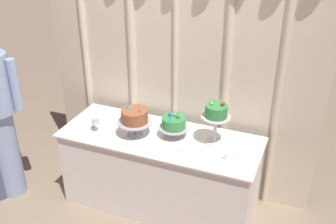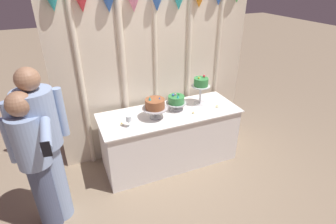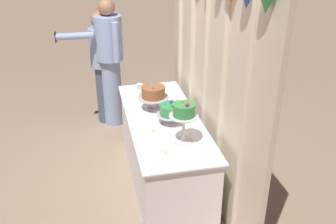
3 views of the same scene
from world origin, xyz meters
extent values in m
plane|color=gray|center=(0.00, 0.00, 0.00)|extent=(24.00, 24.00, 0.00)
cube|color=beige|center=(0.00, 0.56, 1.23)|extent=(2.71, 0.04, 2.46)
cylinder|color=beige|center=(-1.00, 0.53, 1.23)|extent=(0.07, 0.07, 2.46)
cylinder|color=beige|center=(-0.47, 0.53, 1.23)|extent=(0.08, 0.08, 2.46)
cylinder|color=beige|center=(-0.02, 0.53, 1.23)|extent=(0.06, 0.06, 2.46)
cylinder|color=beige|center=(0.47, 0.53, 1.23)|extent=(0.07, 0.07, 2.46)
cylinder|color=beige|center=(0.95, 0.53, 1.23)|extent=(0.06, 0.06, 2.46)
cube|color=white|center=(0.00, 0.10, 0.38)|extent=(1.79, 0.65, 0.76)
cube|color=white|center=(0.00, 0.10, 0.77)|extent=(1.84, 0.70, 0.01)
cylinder|color=#B2B2B7|center=(-0.22, 0.05, 0.78)|extent=(0.14, 0.14, 0.01)
cylinder|color=#B2B2B7|center=(-0.22, 0.05, 0.85)|extent=(0.03, 0.03, 0.11)
cylinder|color=#B2B2B7|center=(-0.22, 0.05, 0.91)|extent=(0.32, 0.32, 0.01)
cylinder|color=#995633|center=(-0.22, 0.05, 0.97)|extent=(0.24, 0.24, 0.11)
cone|color=blue|center=(-0.17, 0.04, 1.04)|extent=(0.02, 0.02, 0.03)
cone|color=#2DB2B7|center=(-0.29, 0.05, 1.05)|extent=(0.03, 0.03, 0.05)
cylinder|color=#B2B2B7|center=(0.11, 0.15, 0.78)|extent=(0.17, 0.17, 0.01)
cylinder|color=#B2B2B7|center=(0.11, 0.15, 0.83)|extent=(0.03, 0.03, 0.07)
cylinder|color=#B2B2B7|center=(0.11, 0.15, 0.87)|extent=(0.27, 0.27, 0.01)
cylinder|color=#388E47|center=(0.11, 0.15, 0.92)|extent=(0.21, 0.21, 0.10)
sphere|color=green|center=(0.15, 0.16, 0.99)|extent=(0.03, 0.03, 0.03)
sphere|color=pink|center=(0.11, 0.18, 0.98)|extent=(0.03, 0.03, 0.03)
sphere|color=blue|center=(0.07, 0.17, 0.99)|extent=(0.03, 0.03, 0.03)
cone|color=#2DB2B7|center=(0.11, 0.09, 0.99)|extent=(0.03, 0.03, 0.05)
cylinder|color=silver|center=(0.49, 0.18, 0.78)|extent=(0.17, 0.17, 0.01)
cylinder|color=silver|center=(0.49, 0.18, 0.91)|extent=(0.03, 0.03, 0.24)
cylinder|color=silver|center=(0.49, 0.18, 1.04)|extent=(0.25, 0.25, 0.01)
cylinder|color=#388E47|center=(0.49, 0.18, 1.10)|extent=(0.19, 0.19, 0.11)
sphere|color=#DB333D|center=(0.54, 0.20, 1.17)|extent=(0.04, 0.04, 0.04)
sphere|color=yellow|center=(0.45, 0.18, 1.16)|extent=(0.03, 0.03, 0.03)
cylinder|color=silver|center=(-0.59, -0.04, 0.78)|extent=(0.06, 0.06, 0.00)
cylinder|color=silver|center=(-0.59, -0.04, 0.82)|extent=(0.01, 0.01, 0.07)
cylinder|color=silver|center=(-0.59, -0.04, 0.89)|extent=(0.07, 0.07, 0.07)
cylinder|color=beige|center=(-0.66, 0.03, 0.79)|extent=(0.04, 0.04, 0.02)
sphere|color=#F9CC4C|center=(-0.66, 0.03, 0.81)|extent=(0.01, 0.01, 0.01)
cylinder|color=beige|center=(0.26, -0.05, 0.79)|extent=(0.04, 0.04, 0.01)
sphere|color=#F9CC4C|center=(0.26, -0.05, 0.80)|extent=(0.01, 0.01, 0.01)
cylinder|color=beige|center=(0.64, -0.02, 0.79)|extent=(0.04, 0.04, 0.02)
sphere|color=#F9CC4C|center=(0.64, -0.02, 0.81)|extent=(0.01, 0.01, 0.01)
cylinder|color=#4C5675|center=(-1.58, -0.39, 0.41)|extent=(0.29, 0.29, 0.81)
cylinder|color=#93ADD6|center=(-1.58, -0.39, 1.07)|extent=(0.40, 0.40, 0.51)
sphere|color=#A37556|center=(-1.58, -0.39, 1.43)|extent=(0.22, 0.22, 0.22)
cylinder|color=#93ADD6|center=(-1.75, -0.31, 1.06)|extent=(0.08, 0.08, 0.45)
cylinder|color=#93ADD6|center=(-1.41, -0.70, 1.28)|extent=(0.08, 0.45, 0.08)
cube|color=black|center=(-1.41, -0.93, 1.28)|extent=(0.06, 0.02, 0.12)
cylinder|color=#93ADD6|center=(-1.48, -0.29, 0.46)|extent=(0.32, 0.32, 0.93)
cylinder|color=#93ADD6|center=(-1.48, -0.29, 1.21)|extent=(0.44, 0.44, 0.56)
sphere|color=#A37556|center=(-1.48, -0.29, 1.60)|extent=(0.21, 0.21, 0.21)
cylinder|color=#93ADD6|center=(-1.69, -0.36, 1.21)|extent=(0.08, 0.08, 0.50)
cylinder|color=#93ADD6|center=(-1.28, -0.22, 1.21)|extent=(0.08, 0.08, 0.50)
camera|label=1|loc=(1.24, -2.78, 2.68)|focal=43.08mm
camera|label=2|loc=(-1.22, -2.68, 2.39)|focal=28.31mm
camera|label=3|loc=(3.29, -0.58, 2.53)|focal=40.68mm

